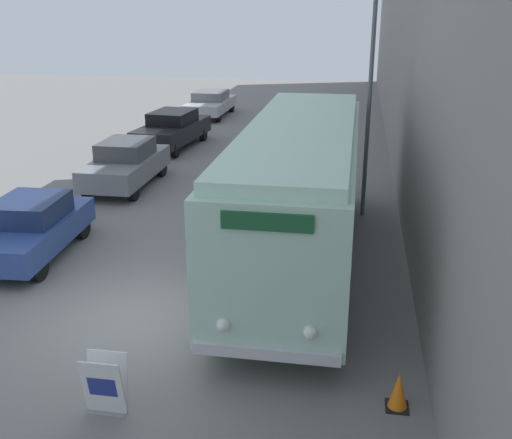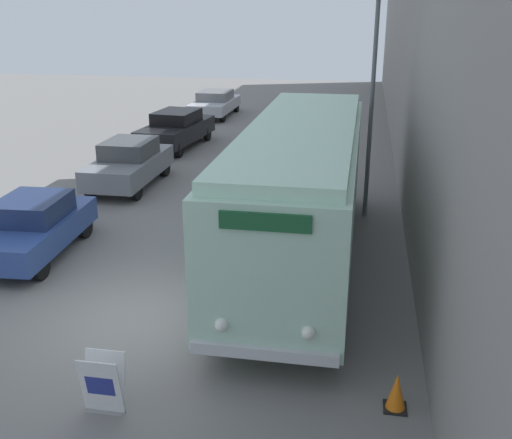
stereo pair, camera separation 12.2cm
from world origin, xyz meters
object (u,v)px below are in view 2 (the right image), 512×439
Objects in this scene: vintage_bus at (301,186)px; traffic_cone at (396,392)px; parked_car_far at (176,129)px; parked_car_distant at (215,103)px; sign_board at (103,384)px; parked_car_near at (33,227)px; streetlamp at (374,73)px; parked_car_mid at (129,163)px.

traffic_cone is at bearing -68.65° from vintage_bus.
parked_car_far is (-6.61, 11.31, -1.09)m from vintage_bus.
sign_board is at bearing -79.11° from parked_car_distant.
parked_car_near is 9.75m from traffic_cone.
streetlamp is at bearing 67.02° from vintage_bus.
parked_car_mid is at bearing 85.91° from parked_car_near.
vintage_bus reaches higher than parked_car_mid.
parked_car_near is 0.96× the size of parked_car_mid.
parked_car_near reaches higher than parked_car_distant.
traffic_cone is at bearing 10.79° from sign_board.
parked_car_far is at bearing -87.76° from parked_car_distant.
parked_car_mid is at bearing 109.59° from sign_board.
streetlamp reaches higher than traffic_cone.
vintage_bus is 2.22× the size of parked_car_distant.
parked_car_far is at bearing 87.22° from parked_car_near.
sign_board is at bearing -110.39° from vintage_bus.
parked_car_mid reaches higher than sign_board.
sign_board reaches higher than traffic_cone.
vintage_bus is 1.64× the size of streetlamp.
streetlamp is 10.19× the size of traffic_cone.
vintage_bus is 16.69× the size of traffic_cone.
vintage_bus is at bearing 111.35° from traffic_cone.
parked_car_distant is 7.51× the size of traffic_cone.
vintage_bus is 13.14m from parked_car_far.
sign_board is 0.20× the size of parked_car_far.
sign_board is at bearing -70.40° from parked_car_mid.
streetlamp reaches higher than vintage_bus.
traffic_cone is at bearing -51.53° from parked_car_mid.
parked_car_mid is at bearing 128.46° from traffic_cone.
traffic_cone is at bearing -86.50° from streetlamp.
vintage_bus is 4.54m from streetlamp.
streetlamp is at bearing -60.77° from parked_car_distant.
parked_car_near is 0.88× the size of parked_car_distant.
streetlamp reaches higher than sign_board.
parked_car_near is 12.08m from parked_car_far.
sign_board is 25.65m from parked_car_distant.
vintage_bus is 2.13× the size of parked_car_far.
parked_car_distant reaches higher than traffic_cone.
parked_car_near is (-6.49, -0.77, -1.16)m from vintage_bus.
parked_car_mid is 13.71m from parked_car_distant.
parked_car_far is (-0.20, 5.95, 0.02)m from parked_car_mid.
parked_car_far is 18.81m from traffic_cone.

